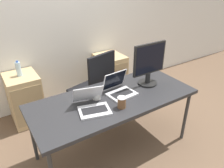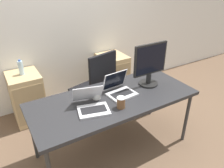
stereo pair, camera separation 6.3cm
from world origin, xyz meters
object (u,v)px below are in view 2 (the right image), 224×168
(office_chair, at_px, (95,95))
(laptop_left, at_px, (92,104))
(laptop_right, at_px, (119,89))
(coffee_cup_white, at_px, (97,94))
(water_bottle, at_px, (21,68))
(cabinet_right, at_px, (112,75))
(cabinet_left, at_px, (27,97))
(monitor, at_px, (150,64))
(coffee_cup_brown, at_px, (121,103))

(office_chair, xyz_separation_m, laptop_left, (-0.40, -0.75, 0.39))
(laptop_right, relative_size, coffee_cup_white, 3.03)
(water_bottle, height_order, coffee_cup_white, water_bottle)
(cabinet_right, xyz_separation_m, laptop_right, (-0.59, -1.14, 0.43))
(office_chair, height_order, laptop_right, office_chair)
(office_chair, distance_m, laptop_right, 0.75)
(laptop_left, bearing_deg, cabinet_left, 109.39)
(cabinet_right, distance_m, monitor, 1.32)
(coffee_cup_brown, bearing_deg, water_bottle, 116.78)
(cabinet_right, height_order, coffee_cup_white, coffee_cup_white)
(cabinet_left, xyz_separation_m, laptop_right, (0.84, -1.14, 0.43))
(cabinet_left, xyz_separation_m, cabinet_right, (1.43, 0.00, 0.00))
(office_chair, xyz_separation_m, water_bottle, (-0.84, 0.50, 0.42))
(coffee_cup_white, bearing_deg, laptop_right, -6.67)
(cabinet_right, distance_m, laptop_left, 1.65)
(laptop_right, xyz_separation_m, coffee_cup_white, (-0.27, 0.03, 0.00))
(laptop_left, bearing_deg, monitor, 7.83)
(laptop_right, bearing_deg, water_bottle, 126.61)
(water_bottle, bearing_deg, laptop_left, -70.64)
(cabinet_left, relative_size, coffee_cup_white, 6.69)
(laptop_right, distance_m, coffee_cup_white, 0.28)
(office_chair, relative_size, laptop_left, 2.60)
(cabinet_left, relative_size, monitor, 1.39)
(cabinet_left, relative_size, laptop_right, 2.21)
(cabinet_left, height_order, coffee_cup_brown, coffee_cup_brown)
(cabinet_right, height_order, coffee_cup_brown, coffee_cup_brown)
(coffee_cup_white, height_order, coffee_cup_brown, coffee_cup_brown)
(laptop_left, bearing_deg, office_chair, 62.05)
(office_chair, bearing_deg, coffee_cup_brown, -98.68)
(monitor, xyz_separation_m, coffee_cup_white, (-0.69, 0.03, -0.21))
(laptop_left, distance_m, monitor, 0.86)
(cabinet_left, distance_m, cabinet_right, 1.43)
(office_chair, height_order, cabinet_left, office_chair)
(coffee_cup_white, bearing_deg, cabinet_left, 117.37)
(cabinet_right, relative_size, coffee_cup_white, 6.69)
(laptop_right, bearing_deg, monitor, 0.16)
(laptop_left, xyz_separation_m, coffee_cup_brown, (0.26, -0.14, 0.01))
(coffee_cup_white, relative_size, coffee_cup_brown, 0.90)
(monitor, bearing_deg, water_bottle, 138.06)
(laptop_right, distance_m, coffee_cup_brown, 0.29)
(coffee_cup_brown, bearing_deg, coffee_cup_white, 114.61)
(water_bottle, bearing_deg, office_chair, -30.76)
(laptop_right, height_order, monitor, monitor)
(cabinet_right, bearing_deg, cabinet_left, 180.00)
(cabinet_left, bearing_deg, monitor, -41.88)
(laptop_left, height_order, laptop_right, laptop_right)
(office_chair, bearing_deg, cabinet_left, 149.35)
(laptop_left, xyz_separation_m, laptop_right, (0.41, 0.11, 0.00))
(office_chair, bearing_deg, laptop_right, -89.35)
(monitor, height_order, coffee_cup_brown, monitor)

